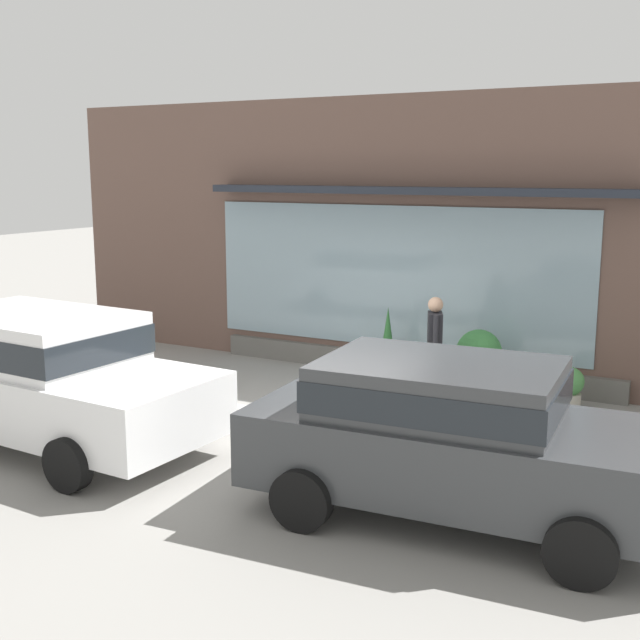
# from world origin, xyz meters

# --- Properties ---
(ground_plane) EXTENTS (60.00, 60.00, 0.00)m
(ground_plane) POSITION_xyz_m (0.00, 0.00, 0.00)
(ground_plane) COLOR gray
(curb_strip) EXTENTS (14.00, 0.24, 0.12)m
(curb_strip) POSITION_xyz_m (0.00, -0.20, 0.06)
(curb_strip) COLOR #B2B2AD
(curb_strip) RESTS_ON ground_plane
(storefront) EXTENTS (14.00, 0.81, 4.63)m
(storefront) POSITION_xyz_m (-0.01, 3.18, 2.27)
(storefront) COLOR brown
(storefront) RESTS_ON ground_plane
(fire_hydrant) EXTENTS (0.38, 0.34, 0.80)m
(fire_hydrant) POSITION_xyz_m (0.69, 0.79, 0.40)
(fire_hydrant) COLOR gold
(fire_hydrant) RESTS_ON ground_plane
(pedestrian_with_handbag) EXTENTS (0.36, 0.66, 1.64)m
(pedestrian_with_handbag) POSITION_xyz_m (1.03, 1.47, 0.96)
(pedestrian_with_handbag) COLOR brown
(pedestrian_with_handbag) RESTS_ON ground_plane
(parked_car_dark_gray) EXTENTS (4.26, 2.18, 1.59)m
(parked_car_dark_gray) POSITION_xyz_m (2.50, -2.00, 0.90)
(parked_car_dark_gray) COLOR #383A3D
(parked_car_dark_gray) RESTS_ON ground_plane
(parked_car_white) EXTENTS (4.66, 2.24, 1.66)m
(parked_car_white) POSITION_xyz_m (-2.79, -2.33, 0.93)
(parked_car_white) COLOR white
(parked_car_white) RESTS_ON ground_plane
(potted_plant_window_right) EXTENTS (0.42, 0.42, 0.62)m
(potted_plant_window_right) POSITION_xyz_m (2.78, 2.35, 0.33)
(potted_plant_window_right) COLOR #B7B2A3
(potted_plant_window_right) RESTS_ON ground_plane
(potted_plant_window_left) EXTENTS (0.33, 0.33, 1.25)m
(potted_plant_window_left) POSITION_xyz_m (-0.12, 2.42, 0.61)
(potted_plant_window_left) COLOR #9E6042
(potted_plant_window_left) RESTS_ON ground_plane
(potted_plant_low_front) EXTENTS (0.70, 0.70, 1.04)m
(potted_plant_low_front) POSITION_xyz_m (1.43, 2.33, 0.58)
(potted_plant_low_front) COLOR #4C4C51
(potted_plant_low_front) RESTS_ON ground_plane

